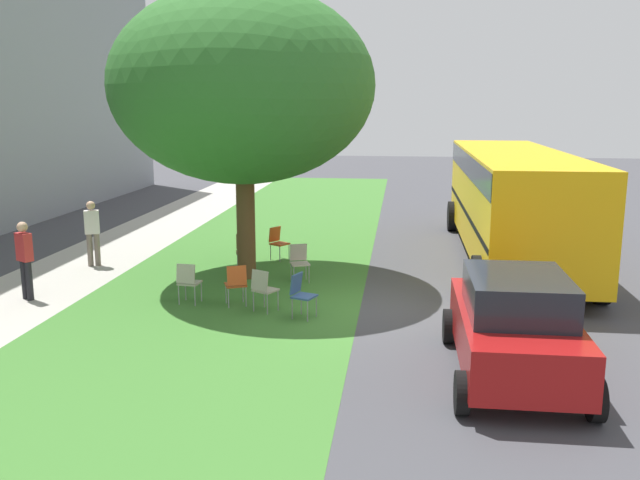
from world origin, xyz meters
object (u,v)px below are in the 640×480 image
(chair_3, at_px, (263,287))
(chair_4, at_px, (278,241))
(school_bus, at_px, (513,194))
(parked_car, at_px, (514,325))
(chair_1, at_px, (301,292))
(pedestrian_0, at_px, (25,257))
(chair_6, at_px, (299,260))
(pedestrian_1, at_px, (92,231))
(chair_5, at_px, (244,248))
(street_tree, at_px, (243,86))
(chair_0, at_px, (188,280))
(chair_2, at_px, (236,282))

(chair_3, distance_m, chair_4, 4.63)
(chair_3, bearing_deg, school_bus, -46.09)
(chair_3, height_order, parked_car, parked_car)
(chair_1, height_order, pedestrian_0, pedestrian_0)
(chair_6, bearing_deg, school_bus, -60.53)
(pedestrian_1, bearing_deg, parked_car, -122.46)
(chair_5, xyz_separation_m, school_bus, (1.90, -6.84, 1.24))
(chair_3, bearing_deg, street_tree, 19.73)
(chair_6, xyz_separation_m, parked_car, (-5.22, -4.09, 0.32))
(chair_1, bearing_deg, chair_4, 15.60)
(pedestrian_0, bearing_deg, chair_0, -88.65)
(parked_car, bearing_deg, pedestrian_0, 72.48)
(chair_0, xyz_separation_m, chair_5, (3.18, -0.45, 0.00))
(pedestrian_1, bearing_deg, chair_5, -86.85)
(chair_3, xyz_separation_m, school_bus, (5.42, -5.63, 1.24))
(chair_4, height_order, pedestrian_0, pedestrian_0)
(street_tree, relative_size, chair_6, 7.67)
(street_tree, bearing_deg, pedestrian_0, 119.35)
(chair_0, height_order, parked_car, parked_car)
(chair_1, height_order, chair_5, same)
(chair_2, distance_m, chair_3, 0.71)
(chair_6, relative_size, pedestrian_1, 0.52)
(chair_2, relative_size, pedestrian_0, 0.52)
(chair_2, distance_m, chair_5, 3.25)
(chair_5, relative_size, chair_6, 1.00)
(street_tree, height_order, parked_car, street_tree)
(pedestrian_0, bearing_deg, school_bus, -64.51)
(chair_3, xyz_separation_m, pedestrian_1, (3.31, 5.12, 0.41))
(chair_0, relative_size, chair_6, 1.00)
(chair_1, xyz_separation_m, chair_2, (0.59, 1.44, 0.00))
(chair_2, height_order, school_bus, school_bus)
(chair_4, bearing_deg, pedestrian_1, 105.75)
(chair_3, relative_size, chair_6, 1.00)
(chair_0, distance_m, chair_4, 4.39)
(chair_1, relative_size, chair_6, 1.00)
(parked_car, height_order, pedestrian_1, pedestrian_1)
(street_tree, height_order, chair_4, street_tree)
(chair_5, bearing_deg, chair_2, -169.84)
(chair_1, bearing_deg, school_bus, -40.32)
(chair_3, relative_size, pedestrian_0, 0.52)
(chair_1, relative_size, pedestrian_0, 0.52)
(chair_2, height_order, chair_4, same)
(chair_6, bearing_deg, pedestrian_0, 111.44)
(chair_6, height_order, parked_car, parked_car)
(chair_1, distance_m, chair_6, 2.74)
(chair_5, relative_size, school_bus, 0.08)
(chair_3, relative_size, chair_5, 1.00)
(chair_3, xyz_separation_m, chair_6, (2.44, -0.36, 0.00))
(chair_2, distance_m, school_bus, 8.17)
(parked_car, xyz_separation_m, pedestrian_1, (6.09, 9.57, 0.09))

